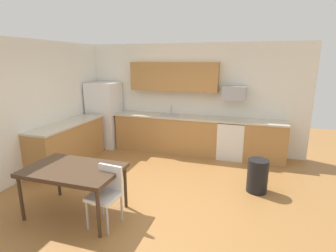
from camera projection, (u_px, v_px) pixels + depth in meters
name	position (u px, v px, depth m)	size (l,w,h in m)	color
ground_plane	(151.00, 194.00, 4.64)	(12.00, 12.00, 0.00)	#9E6B38
wall_back	(187.00, 98.00, 6.76)	(5.80, 0.10, 2.70)	white
wall_left	(22.00, 110.00, 5.09)	(0.10, 5.80, 2.70)	white
cabinet_run_back	(167.00, 134.00, 6.79)	(2.62, 0.60, 0.90)	#AD7A42
cabinet_run_back_right	(265.00, 142.00, 6.09)	(0.93, 0.60, 0.90)	#AD7A42
cabinet_run_left	(68.00, 144.00, 5.94)	(0.60, 2.00, 0.90)	#AD7A42
countertop_back	(184.00, 117.00, 6.54)	(4.80, 0.64, 0.04)	beige
countertop_left	(66.00, 124.00, 5.83)	(0.64, 2.00, 0.04)	beige
upper_cabinets_back	(174.00, 76.00, 6.51)	(2.20, 0.34, 0.70)	#AD7A42
refrigerator	(105.00, 115.00, 7.12)	(0.76, 0.70, 1.72)	white
oven_range	(231.00, 139.00, 6.31)	(0.60, 0.60, 0.91)	white
microwave	(234.00, 93.00, 6.14)	(0.54, 0.36, 0.32)	#9EA0A5
sink_basin	(169.00, 118.00, 6.67)	(0.48, 0.40, 0.14)	#A5A8AD
sink_faucet	(171.00, 110.00, 6.79)	(0.02, 0.02, 0.24)	#B2B5BA
dining_table	(74.00, 172.00, 3.90)	(1.40, 0.90, 0.75)	#422D1E
chair_near_table	(107.00, 191.00, 3.71)	(0.44, 0.44, 0.85)	white
trash_bin	(257.00, 176.00, 4.67)	(0.36, 0.36, 0.60)	black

